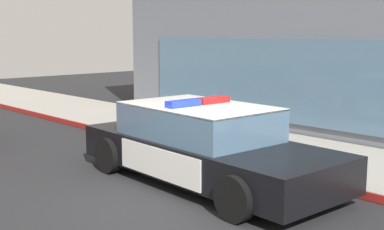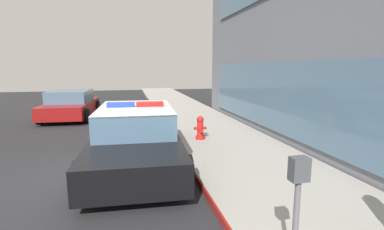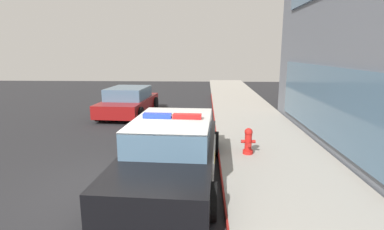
% 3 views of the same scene
% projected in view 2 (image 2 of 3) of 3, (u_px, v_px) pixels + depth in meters
% --- Properties ---
extents(ground, '(48.00, 48.00, 0.00)m').
position_uv_depth(ground, '(90.00, 179.00, 5.92)').
color(ground, '#262628').
extents(sidewalk, '(48.00, 3.06, 0.15)m').
position_uv_depth(sidewalk, '(253.00, 163.00, 6.72)').
color(sidewalk, '#A39E93').
rests_on(sidewalk, ground).
extents(curb_red_paint, '(28.80, 0.04, 0.14)m').
position_uv_depth(curb_red_paint, '(190.00, 168.00, 6.38)').
color(curb_red_paint, maroon).
rests_on(curb_red_paint, ground).
extents(police_cruiser, '(5.21, 2.36, 1.49)m').
position_uv_depth(police_cruiser, '(136.00, 136.00, 6.89)').
color(police_cruiser, black).
rests_on(police_cruiser, ground).
extents(fire_hydrant, '(0.34, 0.39, 0.73)m').
position_uv_depth(fire_hydrant, '(200.00, 128.00, 8.58)').
color(fire_hydrant, red).
rests_on(fire_hydrant, sidewalk).
extents(car_far_lane, '(4.31, 2.26, 1.29)m').
position_uv_depth(car_far_lane, '(71.00, 104.00, 13.01)').
color(car_far_lane, maroon).
rests_on(car_far_lane, ground).
extents(parking_meter, '(0.12, 0.18, 1.34)m').
position_uv_depth(parking_meter, '(297.00, 197.00, 2.75)').
color(parking_meter, slate).
rests_on(parking_meter, sidewalk).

